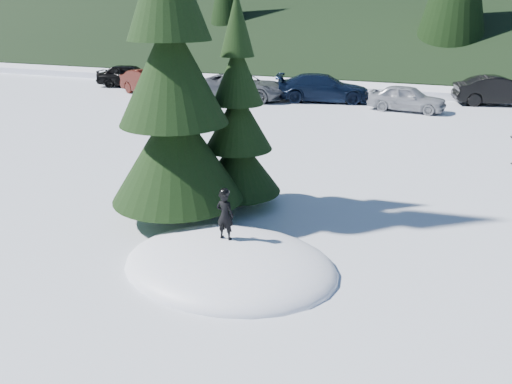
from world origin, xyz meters
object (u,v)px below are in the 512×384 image
at_px(spruce_tall, 172,84).
at_px(car_3, 323,88).
at_px(spruce_short, 238,128).
at_px(car_0, 130,76).
at_px(car_5, 499,91).
at_px(child_skier, 225,215).
at_px(car_4, 407,98).
at_px(car_1, 150,82).
at_px(car_2, 242,86).

distance_m(spruce_tall, car_3, 17.57).
distance_m(spruce_short, car_0, 22.45).
distance_m(spruce_tall, car_5, 21.60).
height_order(child_skier, car_0, child_skier).
relative_size(car_0, car_4, 1.13).
bearing_deg(spruce_tall, car_0, 128.21).
distance_m(spruce_short, car_5, 19.82).
distance_m(car_1, car_3, 10.32).
distance_m(car_2, car_3, 4.60).
bearing_deg(car_5, child_skier, 150.50).
height_order(car_3, car_4, car_3).
xyz_separation_m(spruce_short, car_0, (-15.12, 16.54, -1.37)).
relative_size(child_skier, car_0, 0.24).
height_order(child_skier, car_4, child_skier).
bearing_deg(car_1, car_3, -58.05).
height_order(child_skier, car_3, child_skier).
height_order(car_0, car_4, car_0).
relative_size(car_3, car_5, 1.12).
height_order(car_1, car_2, same).
bearing_deg(car_4, car_1, 98.79).
xyz_separation_m(spruce_tall, car_2, (-5.39, 16.27, -2.58)).
bearing_deg(car_3, car_4, -116.35).
height_order(spruce_tall, car_5, spruce_tall).
relative_size(spruce_short, car_0, 1.25).
height_order(spruce_short, car_3, spruce_short).
xyz_separation_m(car_1, car_5, (19.23, 4.10, 0.02)).
bearing_deg(spruce_tall, car_2, 108.33).
bearing_deg(car_0, car_1, -137.76).
bearing_deg(car_3, car_1, 85.43).
height_order(car_2, car_4, car_2).
bearing_deg(spruce_short, car_3, 96.88).
bearing_deg(car_2, car_5, -77.40).
bearing_deg(child_skier, car_2, -65.21).
relative_size(spruce_tall, child_skier, 8.34).
distance_m(spruce_short, car_4, 15.22).
distance_m(car_1, car_2, 5.75).
xyz_separation_m(car_0, car_1, (3.00, -2.18, 0.00)).
relative_size(car_3, car_4, 1.36).
height_order(spruce_short, car_0, spruce_short).
relative_size(car_2, car_4, 1.39).
bearing_deg(car_4, car_3, 83.82).
relative_size(spruce_short, car_2, 1.01).
bearing_deg(car_0, car_4, -106.91).
distance_m(spruce_short, car_3, 16.13).
relative_size(spruce_tall, car_1, 1.92).
relative_size(car_4, car_5, 0.83).
xyz_separation_m(spruce_short, car_1, (-12.12, 14.35, -1.37)).
height_order(car_1, car_5, car_5).
bearing_deg(car_2, spruce_short, -159.02).
xyz_separation_m(child_skier, car_2, (-7.38, 17.79, -0.26)).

